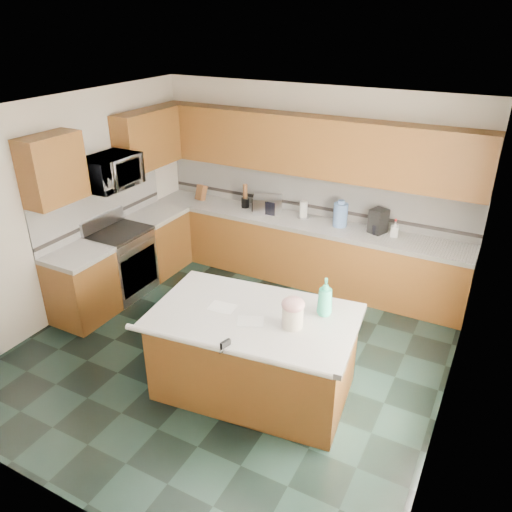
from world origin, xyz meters
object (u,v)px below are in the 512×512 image
Objects in this scene: island_top at (254,317)px; island_base at (254,355)px; knife_block at (201,193)px; treat_jar at (293,317)px; soap_bottle_island at (325,297)px; coffee_maker at (378,221)px; toaster_oven at (267,205)px.

island_base is at bearing 0.00° from island_top.
island_base is 8.02× the size of knife_block.
knife_block reaches higher than treat_jar.
treat_jar is 3.63m from knife_block.
soap_bottle_island is (0.59, 0.32, 0.22)m from island_top.
soap_bottle_island is 2.19m from coffee_maker.
coffee_maker reaches higher than toaster_oven.
coffee_maker is (0.10, 2.52, 0.06)m from treat_jar.
island_base is 4.88× the size of soap_bottle_island.
island_top is at bearing 0.00° from island_base.
knife_block is 2.75m from coffee_maker.
knife_block reaches higher than island_top.
knife_block reaches higher than island_base.
treat_jar is 0.51× the size of toaster_oven.
soap_bottle_island reaches higher than island_base.
toaster_oven is (-1.70, 2.16, -0.07)m from soap_bottle_island.
treat_jar is 0.39m from soap_bottle_island.
island_top is 4.87× the size of toaster_oven.
treat_jar is (0.41, -0.01, 0.13)m from island_top.
knife_block is at bearing 125.43° from island_top.
island_top is 0.43m from treat_jar.
island_base is 3.39m from knife_block.
island_base is at bearing 154.65° from treat_jar.
island_top is 5.14× the size of soap_bottle_island.
treat_jar reaches higher than island_top.
knife_block is at bearing 113.02° from treat_jar.
island_top is at bearing -35.34° from knife_block.
soap_bottle_island reaches higher than treat_jar.
soap_bottle_island is at bearing 21.49° from island_base.
treat_jar is 2.52m from coffee_maker.
soap_bottle_island is at bearing -66.38° from coffee_maker.
island_base is at bearing -171.76° from soap_bottle_island.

